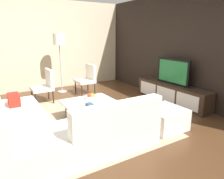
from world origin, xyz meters
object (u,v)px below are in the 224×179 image
(coffee_table, at_px, (91,110))
(floor_lamp, at_px, (59,43))
(accent_chair_near, at_px, (45,84))
(ottoman, at_px, (164,118))
(fruit_bowl, at_px, (91,97))
(accent_chair_far, at_px, (88,77))
(television, at_px, (173,72))
(sectional_couch, at_px, (51,128))
(book_stack, at_px, (90,105))
(media_console, at_px, (171,93))

(coffee_table, relative_size, floor_lamp, 0.61)
(accent_chair_near, relative_size, ottoman, 1.24)
(fruit_bowl, height_order, accent_chair_far, accent_chair_far)
(television, height_order, accent_chair_near, television)
(sectional_couch, relative_size, coffee_table, 2.33)
(sectional_couch, height_order, accent_chair_far, accent_chair_far)
(sectional_couch, bearing_deg, television, 99.00)
(book_stack, bearing_deg, media_console, 92.76)
(accent_chair_far, bearing_deg, ottoman, 2.05)
(ottoman, bearing_deg, book_stack, -129.03)
(media_console, bearing_deg, ottoman, -51.36)
(fruit_bowl, bearing_deg, floor_lamp, 178.40)
(fruit_bowl, bearing_deg, sectional_couch, -53.96)
(book_stack, bearing_deg, fruit_bowl, 150.98)
(sectional_couch, xyz_separation_m, accent_chair_near, (-2.28, 0.49, 0.20))
(television, relative_size, fruit_bowl, 3.65)
(floor_lamp, relative_size, book_stack, 10.51)
(sectional_couch, relative_size, book_stack, 14.86)
(sectional_couch, height_order, book_stack, sectional_couch)
(television, distance_m, fruit_bowl, 2.25)
(media_console, bearing_deg, accent_chair_near, -122.01)
(media_console, distance_m, book_stack, 2.42)
(accent_chair_near, bearing_deg, floor_lamp, 146.70)
(television, bearing_deg, accent_chair_far, -143.07)
(accent_chair_near, relative_size, fruit_bowl, 3.11)
(coffee_table, height_order, ottoman, ottoman)
(coffee_table, bearing_deg, media_console, 87.51)
(media_console, distance_m, fruit_bowl, 2.22)
(coffee_table, distance_m, floor_lamp, 2.73)
(accent_chair_near, bearing_deg, coffee_table, 26.23)
(sectional_couch, xyz_separation_m, floor_lamp, (-3.01, 1.16, 1.22))
(coffee_table, bearing_deg, accent_chair_far, 156.75)
(accent_chair_far, distance_m, book_stack, 2.29)
(ottoman, xyz_separation_m, accent_chair_far, (-3.01, -0.20, 0.29))
(sectional_couch, relative_size, ottoman, 3.57)
(ottoman, bearing_deg, sectional_couch, -104.22)
(coffee_table, bearing_deg, book_stack, -28.58)
(coffee_table, relative_size, book_stack, 6.36)
(floor_lamp, height_order, book_stack, floor_lamp)
(television, xyz_separation_m, fruit_bowl, (-0.27, -2.20, -0.39))
(accent_chair_far, bearing_deg, coffee_table, -25.01)
(accent_chair_near, height_order, ottoman, accent_chair_near)
(media_console, height_order, television, television)
(coffee_table, height_order, accent_chair_near, accent_chair_near)
(accent_chair_near, distance_m, floor_lamp, 1.42)
(accent_chair_near, xyz_separation_m, floor_lamp, (-0.73, 0.67, 1.02))
(ottoman, bearing_deg, accent_chair_far, -176.19)
(fruit_bowl, height_order, book_stack, fruit_bowl)
(television, bearing_deg, book_stack, -87.24)
(floor_lamp, bearing_deg, sectional_couch, -21.00)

